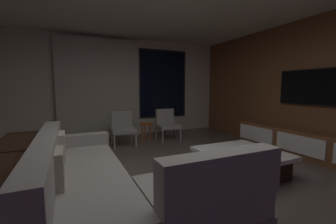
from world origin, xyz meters
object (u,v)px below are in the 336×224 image
at_px(mounted_tv, 309,87).
at_px(console_table_behind_couch, 8,186).
at_px(book_stack_on_coffee_table, 238,152).
at_px(media_console, 309,146).
at_px(side_stool, 146,127).
at_px(accent_chair_by_curtain, 123,126).
at_px(sectional_couch, 110,186).
at_px(accent_chair_near_window, 167,123).
at_px(coffee_table, 241,162).

distance_m(mounted_tv, console_table_behind_couch, 4.92).
relative_size(book_stack_on_coffee_table, media_console, 0.08).
bearing_deg(side_stool, mounted_tv, -42.17).
relative_size(accent_chair_by_curtain, side_stool, 1.70).
xyz_separation_m(sectional_couch, media_console, (3.72, 0.26, -0.04)).
height_order(accent_chair_by_curtain, side_stool, accent_chair_by_curtain).
distance_m(sectional_couch, media_console, 3.73).
bearing_deg(sectional_couch, side_stool, 63.98).
xyz_separation_m(sectional_couch, side_stool, (1.35, 2.77, 0.08)).
distance_m(book_stack_on_coffee_table, mounted_tv, 2.29).
distance_m(book_stack_on_coffee_table, accent_chair_by_curtain, 2.85).
xyz_separation_m(mounted_tv, console_table_behind_couch, (-4.82, -0.33, -0.93)).
distance_m(side_stool, media_console, 3.45).
height_order(accent_chair_near_window, side_stool, accent_chair_near_window).
xyz_separation_m(book_stack_on_coffee_table, media_console, (1.87, 0.15, -0.14)).
xyz_separation_m(sectional_couch, console_table_behind_couch, (-0.91, 0.13, 0.13)).
distance_m(accent_chair_by_curtain, side_stool, 0.59).
relative_size(media_console, mounted_tv, 2.59).
xyz_separation_m(sectional_couch, accent_chair_near_window, (1.94, 2.82, 0.14)).
height_order(book_stack_on_coffee_table, media_console, media_console).
xyz_separation_m(accent_chair_by_curtain, mounted_tv, (3.14, -2.28, 0.92)).
bearing_deg(mounted_tv, sectional_couch, -173.29).
xyz_separation_m(accent_chair_by_curtain, console_table_behind_couch, (-1.68, -2.61, -0.02)).
xyz_separation_m(side_stool, media_console, (2.37, -2.51, -0.12)).
bearing_deg(media_console, console_table_behind_couch, -178.38).
bearing_deg(accent_chair_near_window, accent_chair_by_curtain, -176.21).
bearing_deg(coffee_table, console_table_behind_couch, -178.11).
xyz_separation_m(sectional_couch, mounted_tv, (3.90, 0.46, 1.06)).
relative_size(side_stool, mounted_tv, 0.38).
xyz_separation_m(sectional_couch, book_stack_on_coffee_table, (1.85, 0.11, 0.11)).
bearing_deg(console_table_behind_couch, mounted_tv, 3.91).
relative_size(sectional_couch, accent_chair_by_curtain, 3.21).
bearing_deg(console_table_behind_couch, media_console, 1.62).
bearing_deg(side_stool, console_table_behind_couch, -130.63).
bearing_deg(book_stack_on_coffee_table, accent_chair_near_window, 88.08).
distance_m(book_stack_on_coffee_table, side_stool, 2.70).
bearing_deg(media_console, accent_chair_near_window, 124.85).
bearing_deg(console_table_behind_couch, coffee_table, 1.89).
height_order(book_stack_on_coffee_table, mounted_tv, mounted_tv).
height_order(sectional_couch, mounted_tv, mounted_tv).
height_order(accent_chair_by_curtain, media_console, accent_chair_by_curtain).
relative_size(accent_chair_near_window, mounted_tv, 0.65).
xyz_separation_m(book_stack_on_coffee_table, mounted_tv, (2.05, 0.35, 0.95)).
height_order(mounted_tv, console_table_behind_couch, mounted_tv).
bearing_deg(mounted_tv, book_stack_on_coffee_table, -170.42).
xyz_separation_m(side_stool, console_table_behind_couch, (-2.26, -2.64, 0.04)).
bearing_deg(accent_chair_near_window, side_stool, -175.02).
xyz_separation_m(book_stack_on_coffee_table, console_table_behind_couch, (-2.76, 0.02, 0.02)).
bearing_deg(console_table_behind_couch, book_stack_on_coffee_table, -0.37).
distance_m(accent_chair_by_curtain, media_console, 3.86).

